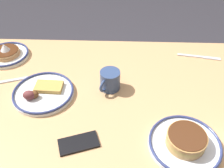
# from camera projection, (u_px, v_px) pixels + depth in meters

# --- Properties ---
(dining_table) EXTENTS (1.38, 0.87, 0.76)m
(dining_table) POSITION_uv_depth(u_px,v_px,m) (97.00, 113.00, 1.19)
(dining_table) COLOR tan
(dining_table) RESTS_ON ground_plane
(plate_near_main) EXTENTS (0.22, 0.22, 0.08)m
(plate_near_main) POSITION_uv_depth(u_px,v_px,m) (7.00, 54.00, 1.31)
(plate_near_main) COLOR white
(plate_near_main) RESTS_ON dining_table
(plate_center_pancakes) EXTENTS (0.27, 0.27, 0.05)m
(plate_center_pancakes) POSITION_uv_depth(u_px,v_px,m) (43.00, 92.00, 1.10)
(plate_center_pancakes) COLOR white
(plate_center_pancakes) RESTS_ON dining_table
(plate_far_companion) EXTENTS (0.26, 0.26, 0.06)m
(plate_far_companion) POSITION_uv_depth(u_px,v_px,m) (185.00, 142.00, 0.90)
(plate_far_companion) COLOR white
(plate_far_companion) RESTS_ON dining_table
(coffee_mug) EXTENTS (0.09, 0.11, 0.09)m
(coffee_mug) POSITION_uv_depth(u_px,v_px,m) (110.00, 80.00, 1.11)
(coffee_mug) COLOR #334772
(coffee_mug) RESTS_ON dining_table
(cell_phone) EXTENTS (0.16, 0.12, 0.01)m
(cell_phone) POSITION_uv_depth(u_px,v_px,m) (79.00, 143.00, 0.92)
(cell_phone) COLOR black
(cell_phone) RESTS_ON dining_table
(fork_near) EXTENTS (0.19, 0.08, 0.01)m
(fork_near) POSITION_uv_depth(u_px,v_px,m) (5.00, 81.00, 1.17)
(fork_near) COLOR silver
(fork_near) RESTS_ON dining_table
(butter_knife) EXTENTS (0.22, 0.05, 0.01)m
(butter_knife) POSITION_uv_depth(u_px,v_px,m) (199.00, 57.00, 1.32)
(butter_knife) COLOR silver
(butter_knife) RESTS_ON dining_table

